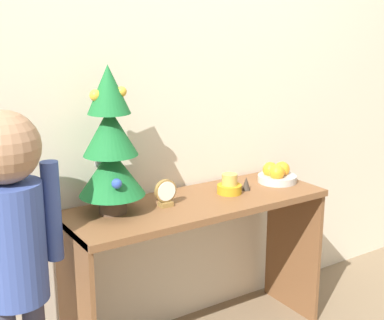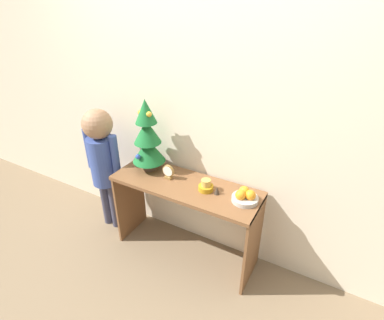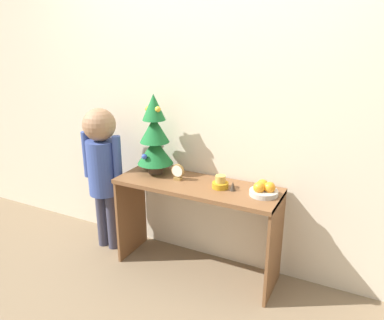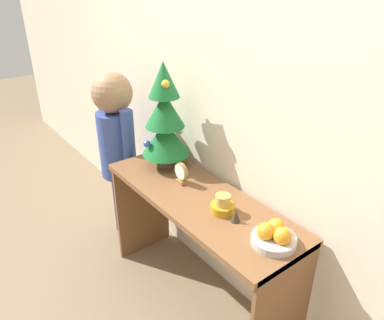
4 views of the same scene
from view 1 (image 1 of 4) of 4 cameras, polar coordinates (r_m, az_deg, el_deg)
name	(u,v)px [view 1 (image 1 of 4)]	position (r m, az deg, el deg)	size (l,w,h in m)	color
back_wall	(168,68)	(2.43, -2.62, 9.76)	(7.00, 0.05, 2.50)	beige
console_table	(198,234)	(2.39, 0.64, -7.85)	(1.18, 0.41, 0.70)	brown
mini_tree	(110,144)	(2.13, -8.69, 1.65)	(0.27, 0.27, 0.60)	#4C3828
fruit_bowl	(277,174)	(2.62, 9.03, -1.52)	(0.19, 0.19, 0.10)	#B7B2A8
singing_bowl	(229,186)	(2.43, 4.02, -2.76)	(0.11, 0.11, 0.09)	#B78419
desk_clock	(166,193)	(2.25, -2.83, -3.56)	(0.10, 0.04, 0.12)	olive
figurine	(246,184)	(2.48, 5.80, -2.52)	(0.04, 0.04, 0.06)	#382D23
child_figure	(11,227)	(1.98, -18.78, -6.83)	(0.37, 0.25, 1.17)	#38384C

